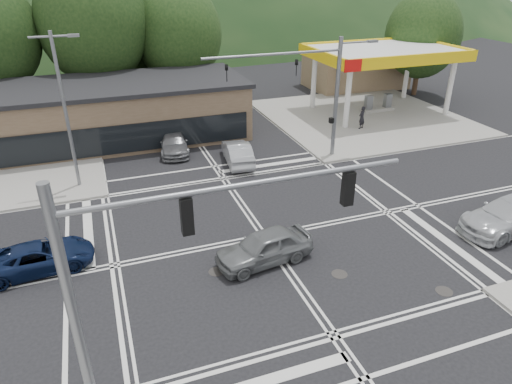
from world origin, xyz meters
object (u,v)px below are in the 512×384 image
object	(u,v)px
car_northbound	(174,142)
car_queue_b	(215,112)
car_grey_center	(264,247)
pedestrian	(362,117)
car_blue_west	(40,257)
car_silver_east	(510,215)
car_queue_a	(237,153)

from	to	relation	value
car_northbound	car_queue_b	bearing A→B (deg)	58.70
car_grey_center	pedestrian	size ratio (longest dim) A/B	2.47
car_grey_center	pedestrian	bearing A→B (deg)	127.74
car_blue_west	car_silver_east	xyz separation A→B (m)	(22.08, -4.40, 0.19)
car_queue_b	car_northbound	xyz separation A→B (m)	(-4.61, -5.74, -0.08)
car_silver_east	car_queue_b	bearing A→B (deg)	-162.64
car_northbound	pedestrian	distance (m)	15.04
car_queue_a	car_northbound	xyz separation A→B (m)	(-3.63, 3.53, -0.05)
car_blue_west	car_queue_b	size ratio (longest dim) A/B	1.00
car_blue_west	pedestrian	world-z (taller)	pedestrian
car_blue_west	car_queue_a	bearing A→B (deg)	-59.05
car_silver_east	pedestrian	xyz separation A→B (m)	(1.12, 15.81, 0.24)
car_blue_west	pedestrian	bearing A→B (deg)	-68.32
car_northbound	car_queue_a	bearing A→B (deg)	-36.75
car_blue_west	car_queue_b	distance (m)	21.81
car_blue_west	car_northbound	bearing A→B (deg)	-38.91
car_queue_a	pedestrian	bearing A→B (deg)	-158.00
car_blue_west	car_silver_east	bearing A→B (deg)	-105.77
car_northbound	car_grey_center	bearing A→B (deg)	-77.59
car_grey_center	car_queue_a	bearing A→B (deg)	159.92
car_grey_center	pedestrian	xyz separation A→B (m)	(13.75, 14.23, 0.29)
car_grey_center	car_queue_b	xyz separation A→B (m)	(3.34, 20.50, 0.01)
car_blue_west	car_queue_a	xyz separation A→B (m)	(11.80, 8.40, 0.11)
car_grey_center	car_northbound	xyz separation A→B (m)	(-1.27, 14.75, -0.07)
car_silver_east	car_queue_b	world-z (taller)	car_silver_east
car_grey_center	car_northbound	distance (m)	14.81
car_grey_center	car_queue_b	world-z (taller)	car_queue_b
car_queue_b	pedestrian	distance (m)	12.16
car_blue_west	pedestrian	size ratio (longest dim) A/B	2.51
car_grey_center	car_silver_east	distance (m)	12.73
car_silver_east	pedestrian	bearing A→B (deg)	170.47
car_queue_b	car_blue_west	bearing A→B (deg)	46.43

